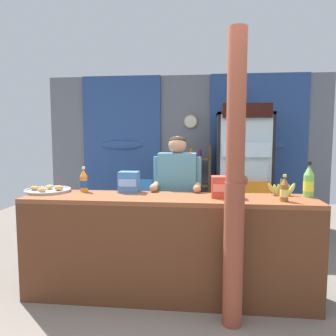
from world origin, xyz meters
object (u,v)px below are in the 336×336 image
(bottle_shelf_rack, at_px, (195,187))
(soda_bottle_orange_soda, at_px, (84,181))
(drink_fridge, at_px, (243,166))
(snack_box_biscuit, at_px, (129,182))
(snack_box_crackers, at_px, (224,187))
(pastry_tray, at_px, (48,190))
(stall_counter, at_px, (167,240))
(timber_post, at_px, (235,188))
(shopkeeper, at_px, (177,189))
(soda_bottle_lime_soda, at_px, (309,182))
(banana_bunch, at_px, (282,189))
(plastic_lawn_chair, at_px, (138,204))
(soda_bottle_iced_tea, at_px, (284,190))

(bottle_shelf_rack, height_order, soda_bottle_orange_soda, bottle_shelf_rack)
(drink_fridge, relative_size, snack_box_biscuit, 9.55)
(snack_box_crackers, bearing_deg, pastry_tray, 176.47)
(stall_counter, height_order, bottle_shelf_rack, bottle_shelf_rack)
(timber_post, height_order, shopkeeper, timber_post)
(timber_post, distance_m, snack_box_biscuit, 1.15)
(timber_post, distance_m, pastry_tray, 1.87)
(bottle_shelf_rack, relative_size, soda_bottle_lime_soda, 4.21)
(banana_bunch, bearing_deg, drink_fridge, 94.75)
(pastry_tray, bearing_deg, soda_bottle_orange_soda, 7.87)
(stall_counter, bearing_deg, snack_box_biscuit, 143.82)
(shopkeeper, height_order, banana_bunch, shopkeeper)
(timber_post, relative_size, shopkeeper, 1.53)
(stall_counter, distance_m, snack_box_biscuit, 0.71)
(timber_post, relative_size, drink_fridge, 1.19)
(drink_fridge, xyz_separation_m, pastry_tray, (-2.14, -1.79, -0.10))
(plastic_lawn_chair, distance_m, soda_bottle_iced_tea, 2.59)
(soda_bottle_orange_soda, relative_size, snack_box_crackers, 1.15)
(bottle_shelf_rack, bearing_deg, stall_counter, -95.21)
(shopkeeper, relative_size, snack_box_crackers, 6.88)
(shopkeeper, distance_m, snack_box_biscuit, 0.56)
(timber_post, relative_size, snack_box_biscuit, 11.32)
(timber_post, bearing_deg, bottle_shelf_rack, 98.26)
(drink_fridge, relative_size, snack_box_crackers, 8.88)
(drink_fridge, height_order, soda_bottle_orange_soda, drink_fridge)
(drink_fridge, relative_size, banana_bunch, 7.12)
(soda_bottle_lime_soda, xyz_separation_m, pastry_tray, (-2.51, 0.00, -0.12))
(stall_counter, height_order, pastry_tray, pastry_tray)
(soda_bottle_iced_tea, relative_size, snack_box_crackers, 1.05)
(timber_post, distance_m, bottle_shelf_rack, 2.57)
(drink_fridge, distance_m, plastic_lawn_chair, 1.68)
(bottle_shelf_rack, height_order, soda_bottle_iced_tea, bottle_shelf_rack)
(soda_bottle_iced_tea, bearing_deg, soda_bottle_lime_soda, 40.18)
(pastry_tray, bearing_deg, drink_fridge, 39.91)
(timber_post, distance_m, plastic_lawn_chair, 2.59)
(soda_bottle_iced_tea, xyz_separation_m, snack_box_biscuit, (-1.43, 0.31, 0.00))
(stall_counter, bearing_deg, soda_bottle_iced_tea, -0.21)
(soda_bottle_iced_tea, height_order, soda_bottle_orange_soda, soda_bottle_orange_soda)
(bottle_shelf_rack, distance_m, plastic_lawn_chair, 0.94)
(soda_bottle_lime_soda, xyz_separation_m, soda_bottle_orange_soda, (-2.16, 0.05, -0.03))
(shopkeeper, bearing_deg, snack_box_crackers, -45.90)
(drink_fridge, xyz_separation_m, soda_bottle_orange_soda, (-1.79, -1.74, -0.01))
(soda_bottle_lime_soda, xyz_separation_m, soda_bottle_iced_tea, (-0.27, -0.23, -0.04))
(snack_box_crackers, bearing_deg, drink_fridge, 77.92)
(soda_bottle_iced_tea, bearing_deg, snack_box_biscuit, 167.86)
(soda_bottle_orange_soda, xyz_separation_m, banana_bunch, (1.93, 0.00, -0.05))
(plastic_lawn_chair, xyz_separation_m, pastry_tray, (-0.57, -1.67, 0.49))
(timber_post, bearing_deg, plastic_lawn_chair, 119.07)
(stall_counter, bearing_deg, timber_post, -28.09)
(stall_counter, xyz_separation_m, snack_box_crackers, (0.51, 0.12, 0.48))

